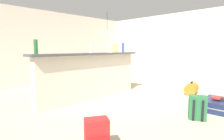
{
  "coord_description": "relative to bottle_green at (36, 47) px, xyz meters",
  "views": [
    {
      "loc": [
        -3.4,
        -3.0,
        1.23
      ],
      "look_at": [
        0.29,
        0.65,
        0.61
      ],
      "focal_mm": 29.13,
      "sensor_mm": 36.0,
      "label": 1
    }
  ],
  "objects": [
    {
      "name": "backpack_red",
      "position": [
        -0.15,
        -1.94,
        -1.06
      ],
      "size": [
        0.33,
        0.32,
        0.42
      ],
      "color": "red",
      "rests_on": "ground_plane"
    },
    {
      "name": "ground_plane",
      "position": [
        1.94,
        -0.48,
        -1.29
      ],
      "size": [
        13.0,
        13.0,
        0.05
      ],
      "primitive_type": "cube",
      "color": "#BCAD8E"
    },
    {
      "name": "wall_back",
      "position": [
        1.94,
        2.57,
        -0.02
      ],
      "size": [
        6.6,
        0.1,
        2.5
      ],
      "primitive_type": "cube",
      "color": "silver",
      "rests_on": "ground_plane"
    },
    {
      "name": "dining_table",
      "position": [
        3.12,
        1.14,
        -0.62
      ],
      "size": [
        1.1,
        0.8,
        0.74
      ],
      "color": "#4C331E",
      "rests_on": "ground_plane"
    },
    {
      "name": "dining_chair_near_partition",
      "position": [
        3.07,
        0.58,
        -0.75
      ],
      "size": [
        0.43,
        0.43,
        0.93
      ],
      "color": "black",
      "rests_on": "ground_plane"
    },
    {
      "name": "bar_countertop",
      "position": [
        1.28,
        -0.07,
        -0.16
      ],
      "size": [
        2.96,
        0.4,
        0.05
      ],
      "primitive_type": "cube",
      "color": "#4C4C51",
      "rests_on": "partition_half_wall"
    },
    {
      "name": "book_stack",
      "position": [
        2.52,
        -2.52,
        -1.01
      ],
      "size": [
        0.28,
        0.24,
        0.06
      ],
      "color": "black",
      "rests_on": "suitcase_flat_navy"
    },
    {
      "name": "suitcase_flat_navy",
      "position": [
        2.54,
        -2.51,
        -1.16
      ],
      "size": [
        0.85,
        0.54,
        0.22
      ],
      "color": "#1E284C",
      "rests_on": "ground_plane"
    },
    {
      "name": "partition_half_wall",
      "position": [
        1.28,
        -0.07,
        -0.73
      ],
      "size": [
        2.8,
        0.2,
        1.08
      ],
      "primitive_type": "cube",
      "color": "silver",
      "rests_on": "ground_plane"
    },
    {
      "name": "bottle_green",
      "position": [
        0.0,
        0.0,
        0.0
      ],
      "size": [
        0.08,
        0.08,
        0.28
      ],
      "primitive_type": "cylinder",
      "color": "#2D6B38",
      "rests_on": "bar_countertop"
    },
    {
      "name": "bottle_white",
      "position": [
        1.24,
        -0.11,
        -0.03
      ],
      "size": [
        0.07,
        0.07,
        0.22
      ],
      "primitive_type": "cylinder",
      "color": "silver",
      "rests_on": "bar_countertop"
    },
    {
      "name": "pendant_lamp",
      "position": [
        3.07,
        1.24,
        0.53
      ],
      "size": [
        0.34,
        0.34,
        0.82
      ],
      "color": "black"
    },
    {
      "name": "duffel_bag_orange",
      "position": [
        3.51,
        -1.62,
        -1.11
      ],
      "size": [
        0.53,
        0.39,
        0.34
      ],
      "color": "orange",
      "rests_on": "ground_plane"
    },
    {
      "name": "backpack_green",
      "position": [
        1.77,
        -2.39,
        -1.06
      ],
      "size": [
        0.32,
        0.33,
        0.42
      ],
      "color": "#286B3D",
      "rests_on": "ground_plane"
    },
    {
      "name": "grocery_bag",
      "position": [
        1.97,
        -0.13,
        -0.03
      ],
      "size": [
        0.26,
        0.18,
        0.22
      ],
      "primitive_type": "cube",
      "color": "beige",
      "rests_on": "bar_countertop"
    },
    {
      "name": "wall_right",
      "position": [
        4.99,
        -0.18,
        -0.02
      ],
      "size": [
        0.1,
        6.0,
        2.5
      ],
      "primitive_type": "cube",
      "color": "silver",
      "rests_on": "ground_plane"
    },
    {
      "name": "dining_chair_far_side",
      "position": [
        3.22,
        1.67,
        -0.75
      ],
      "size": [
        0.46,
        0.46,
        0.93
      ],
      "color": "black",
      "rests_on": "ground_plane"
    },
    {
      "name": "bottle_blue",
      "position": [
        2.52,
        0.0,
        -0.0
      ],
      "size": [
        0.07,
        0.07,
        0.27
      ],
      "primitive_type": "cylinder",
      "color": "#284C89",
      "rests_on": "bar_countertop"
    }
  ]
}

